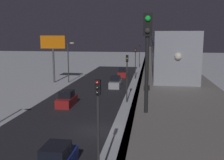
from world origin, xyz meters
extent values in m
plane|color=silver|center=(0.00, 0.00, 0.00)|extent=(240.00, 240.00, 0.00)
cube|color=#28282D|center=(4.09, 0.00, 0.00)|extent=(11.00, 104.32, 0.01)
cube|color=gray|center=(-6.70, 0.00, 5.41)|extent=(5.00, 104.32, 0.80)
cube|color=#38383D|center=(-4.32, 0.00, 5.41)|extent=(0.24, 102.24, 0.80)
cylinder|color=gray|center=(-6.70, -44.71, 2.51)|extent=(1.40, 1.40, 5.01)
cylinder|color=gray|center=(-6.70, -29.81, 2.51)|extent=(1.40, 1.40, 5.01)
cylinder|color=gray|center=(-6.70, -14.90, 2.51)|extent=(1.40, 1.40, 5.01)
cylinder|color=gray|center=(-6.70, 0.00, 2.51)|extent=(1.40, 1.40, 5.01)
cube|color=#999EA8|center=(-6.70, -2.05, 7.51)|extent=(2.90, 18.00, 3.40)
cube|color=black|center=(-6.70, -2.05, 7.92)|extent=(2.94, 16.20, 0.90)
cube|color=#999EA8|center=(-6.70, -20.65, 7.51)|extent=(2.90, 18.00, 3.40)
cube|color=black|center=(-6.70, -20.65, 7.92)|extent=(2.94, 16.20, 0.90)
cube|color=#999EA8|center=(-6.70, -39.25, 7.51)|extent=(2.90, 18.00, 3.40)
cube|color=black|center=(-6.70, -39.25, 7.92)|extent=(2.94, 16.20, 0.90)
cube|color=#999EA8|center=(-6.70, -57.85, 7.51)|extent=(2.90, 18.00, 3.40)
cube|color=black|center=(-6.70, -57.85, 7.92)|extent=(2.94, 16.20, 0.90)
sphere|color=white|center=(-6.70, 7.00, 7.68)|extent=(0.44, 0.44, 0.44)
cylinder|color=black|center=(-4.88, 13.00, 7.41)|extent=(0.16, 0.16, 3.20)
cube|color=black|center=(-4.88, 13.00, 9.36)|extent=(0.36, 0.28, 0.90)
sphere|color=#19F23F|center=(-4.88, 13.16, 9.59)|extent=(0.22, 0.22, 0.22)
sphere|color=#333333|center=(-4.88, 13.16, 9.13)|extent=(0.22, 0.22, 0.22)
cube|color=#A51E1E|center=(0.89, -33.94, 0.55)|extent=(1.80, 4.64, 1.10)
cube|color=black|center=(0.89, -33.94, 1.54)|extent=(1.58, 2.23, 0.87)
cylinder|color=black|center=(1.75, -35.37, 0.32)|extent=(0.20, 0.64, 0.64)
cylinder|color=black|center=(0.04, -35.37, 0.32)|extent=(0.20, 0.64, 0.64)
cylinder|color=black|center=(1.75, -32.50, 0.32)|extent=(0.20, 0.64, 0.64)
cylinder|color=black|center=(0.04, -32.50, 0.32)|extent=(0.20, 0.64, 0.64)
cube|color=#B2B2B7|center=(0.89, -21.60, 0.55)|extent=(1.80, 4.39, 1.10)
cube|color=black|center=(0.89, -21.60, 1.54)|extent=(1.58, 2.11, 0.87)
cube|color=black|center=(0.89, 8.20, 1.54)|extent=(1.58, 2.10, 0.87)
cube|color=#A51E1E|center=(5.49, -8.44, 0.55)|extent=(1.80, 4.05, 1.10)
cube|color=black|center=(5.49, -8.44, 1.54)|extent=(1.58, 1.95, 0.87)
cylinder|color=#2D2D2D|center=(-2.01, 8.67, 2.75)|extent=(0.16, 0.16, 5.50)
cube|color=black|center=(-2.01, 8.67, 5.95)|extent=(0.32, 0.32, 0.90)
sphere|color=red|center=(-2.01, 8.85, 6.25)|extent=(0.20, 0.20, 0.20)
sphere|color=black|center=(-2.01, 8.85, 5.95)|extent=(0.20, 0.20, 0.20)
sphere|color=black|center=(-2.01, 8.85, 5.65)|extent=(0.20, 0.20, 0.20)
cylinder|color=#2D2D2D|center=(-2.01, -11.21, 2.75)|extent=(0.16, 0.16, 5.50)
cube|color=black|center=(-2.01, -11.21, 5.95)|extent=(0.32, 0.32, 0.90)
sphere|color=black|center=(-2.01, -11.03, 6.25)|extent=(0.20, 0.20, 0.20)
sphere|color=yellow|center=(-2.01, -11.03, 5.95)|extent=(0.20, 0.20, 0.20)
sphere|color=black|center=(-2.01, -11.03, 5.65)|extent=(0.20, 0.20, 0.20)
cylinder|color=#2D2D2D|center=(-2.01, -31.09, 2.75)|extent=(0.16, 0.16, 5.50)
cube|color=black|center=(-2.01, -31.09, 5.95)|extent=(0.32, 0.32, 0.90)
sphere|color=black|center=(-2.01, -30.91, 6.25)|extent=(0.20, 0.20, 0.20)
sphere|color=yellow|center=(-2.01, -30.91, 5.95)|extent=(0.20, 0.20, 0.20)
sphere|color=black|center=(-2.01, -30.91, 5.65)|extent=(0.20, 0.20, 0.20)
cylinder|color=#2D2D2D|center=(-2.01, -50.98, 2.75)|extent=(0.16, 0.16, 5.50)
cube|color=black|center=(-2.01, -50.98, 5.95)|extent=(0.32, 0.32, 0.90)
sphere|color=black|center=(-2.01, -50.80, 6.25)|extent=(0.20, 0.20, 0.20)
sphere|color=black|center=(-2.01, -50.80, 5.95)|extent=(0.20, 0.20, 0.20)
sphere|color=#19E53F|center=(-2.01, -50.80, 5.65)|extent=(0.20, 0.20, 0.20)
cylinder|color=#4C4C51|center=(13.15, -24.59, 3.25)|extent=(0.36, 0.36, 6.50)
cube|color=orange|center=(13.15, -24.59, 7.70)|extent=(4.80, 0.30, 2.40)
cylinder|color=#38383D|center=(10.39, -25.00, 3.75)|extent=(0.20, 0.20, 7.50)
ellipsoid|color=#F4E5B2|center=(9.59, -25.00, 7.50)|extent=(0.90, 0.44, 0.30)
camera|label=1|loc=(-5.01, 23.70, 8.96)|focal=42.70mm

